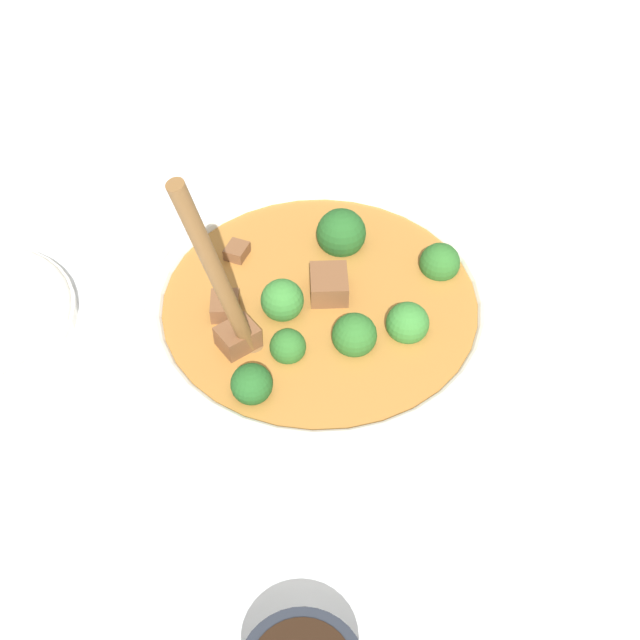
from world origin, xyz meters
TOP-DOWN VIEW (x-y plane):
  - ground_plane at (0.00, 0.00)m, footprint 4.00×4.00m
  - stew_bowl at (-0.00, 0.00)m, footprint 0.29×0.29m

SIDE VIEW (x-z plane):
  - ground_plane at x=0.00m, z-range 0.00..0.00m
  - stew_bowl at x=0.00m, z-range -0.08..0.18m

